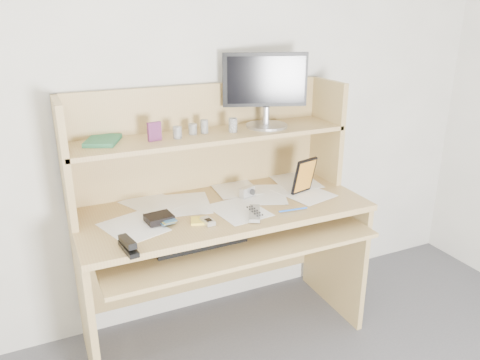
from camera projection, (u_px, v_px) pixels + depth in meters
name	position (u px, v px, depth m)	size (l,w,h in m)	color
back_wall	(197.00, 93.00, 2.38)	(3.60, 0.04, 2.50)	white
desk	(217.00, 211.00, 2.36)	(1.40, 0.70, 1.30)	tan
paper_clutter	(223.00, 206.00, 2.28)	(1.32, 0.54, 0.01)	white
keyboard	(199.00, 241.00, 2.12)	(0.42, 0.15, 0.03)	black
tv_remote	(255.00, 213.00, 2.16)	(0.05, 0.17, 0.02)	gray
flip_phone	(208.00, 220.00, 2.09)	(0.04, 0.08, 0.02)	silver
stapler	(128.00, 245.00, 1.84)	(0.04, 0.15, 0.05)	black
wallet	(159.00, 218.00, 2.10)	(0.12, 0.10, 0.03)	black
sticky_note_pad	(200.00, 221.00, 2.11)	(0.08, 0.08, 0.01)	yellow
digital_camera	(247.00, 192.00, 2.37)	(0.08, 0.03, 0.05)	silver
game_case	(304.00, 176.00, 2.40)	(0.13, 0.01, 0.19)	black
blue_pen	(293.00, 210.00, 2.21)	(0.01, 0.01, 0.15)	blue
card_box	(154.00, 132.00, 2.15)	(0.06, 0.02, 0.09)	#A62716
shelf_book	(103.00, 140.00, 2.13)	(0.14, 0.19, 0.02)	#35865D
chip_stack_a	(177.00, 132.00, 2.19)	(0.04, 0.04, 0.06)	black
chip_stack_b	(233.00, 125.00, 2.30)	(0.04, 0.04, 0.07)	white
chip_stack_c	(193.00, 129.00, 2.27)	(0.04, 0.04, 0.05)	black
chip_stack_d	(204.00, 127.00, 2.28)	(0.04, 0.04, 0.07)	white
monitor	(265.00, 88.00, 2.37)	(0.42, 0.22, 0.37)	#ABABB0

